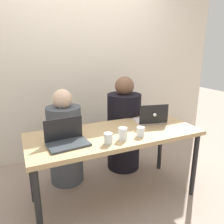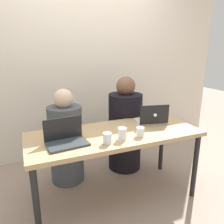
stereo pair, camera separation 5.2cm
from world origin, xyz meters
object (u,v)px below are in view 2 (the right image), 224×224
at_px(person_on_left, 66,141).
at_px(water_glass_center, 122,135).
at_px(laptop_front_left, 66,138).
at_px(water_glass_left, 107,139).
at_px(person_on_right, 125,129).
at_px(laptop_back_right, 152,119).
at_px(water_glass_right, 140,132).

relative_size(person_on_left, water_glass_center, 9.84).
bearing_deg(laptop_front_left, water_glass_left, -28.70).
xyz_separation_m(water_glass_center, water_glass_left, (-0.15, -0.02, -0.01)).
xyz_separation_m(person_on_right, water_glass_left, (-0.53, -0.73, 0.24)).
bearing_deg(laptop_back_right, water_glass_right, 54.89).
relative_size(person_on_right, water_glass_left, 12.66).
distance_m(laptop_front_left, water_glass_right, 0.65).
relative_size(person_on_left, water_glass_right, 12.53).
distance_m(person_on_right, water_glass_left, 0.93).
xyz_separation_m(person_on_left, laptop_front_left, (-0.11, -0.59, 0.29)).
distance_m(person_on_left, water_glass_left, 0.81).
bearing_deg(person_on_left, water_glass_left, 115.75).
distance_m(person_on_right, laptop_back_right, 0.51).
height_order(laptop_front_left, water_glass_center, laptop_front_left).
distance_m(person_on_left, laptop_back_right, 0.98).
relative_size(person_on_left, water_glass_left, 11.63).
bearing_deg(person_on_left, person_on_right, -170.13).
xyz_separation_m(laptop_back_right, laptop_front_left, (-0.93, -0.16, -0.00)).
xyz_separation_m(person_on_right, water_glass_right, (-0.20, -0.70, 0.24)).
height_order(laptop_back_right, water_glass_center, laptop_back_right).
distance_m(person_on_left, water_glass_center, 0.84).
xyz_separation_m(person_on_right, laptop_front_left, (-0.84, -0.59, 0.25)).
height_order(laptop_back_right, laptop_front_left, laptop_back_right).
bearing_deg(person_on_left, water_glass_right, 137.18).
height_order(person_on_left, water_glass_left, person_on_left).
bearing_deg(person_on_left, water_glass_center, 126.40).
bearing_deg(water_glass_center, laptop_back_right, 30.07).
relative_size(person_on_left, laptop_front_left, 3.09).
bearing_deg(laptop_back_right, laptop_front_left, 22.36).
bearing_deg(laptop_back_right, person_on_left, -15.10).
height_order(person_on_left, laptop_back_right, person_on_left).
height_order(person_on_left, laptop_front_left, person_on_left).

